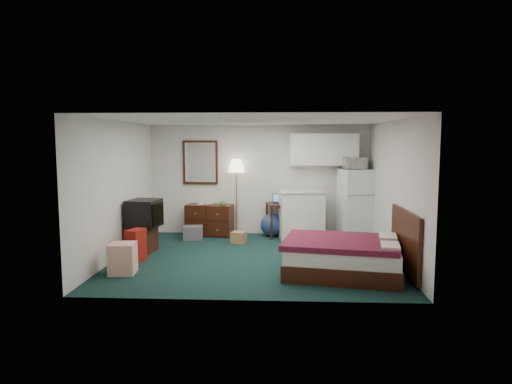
# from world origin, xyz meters

# --- Properties ---
(floor) EXTENTS (5.00, 4.50, 0.01)m
(floor) POSITION_xyz_m (0.00, 0.00, 0.00)
(floor) COLOR black
(floor) RESTS_ON ground
(ceiling) EXTENTS (5.00, 4.50, 0.01)m
(ceiling) POSITION_xyz_m (0.00, 0.00, 2.50)
(ceiling) COLOR silver
(ceiling) RESTS_ON walls
(walls) EXTENTS (5.01, 4.51, 2.50)m
(walls) POSITION_xyz_m (0.00, 0.00, 1.25)
(walls) COLOR silver
(walls) RESTS_ON floor
(mirror) EXTENTS (0.80, 0.06, 1.00)m
(mirror) POSITION_xyz_m (-1.35, 2.22, 1.65)
(mirror) COLOR white
(mirror) RESTS_ON walls
(upper_cabinets) EXTENTS (1.50, 0.35, 0.70)m
(upper_cabinets) POSITION_xyz_m (1.45, 2.08, 1.95)
(upper_cabinets) COLOR white
(upper_cabinets) RESTS_ON walls
(headboard) EXTENTS (0.06, 1.56, 1.00)m
(headboard) POSITION_xyz_m (2.46, -0.98, 0.55)
(headboard) COLOR black
(headboard) RESTS_ON walls
(dresser) EXTENTS (1.10, 0.63, 0.70)m
(dresser) POSITION_xyz_m (-1.11, 1.98, 0.35)
(dresser) COLOR black
(dresser) RESTS_ON floor
(floor_lamp) EXTENTS (0.47, 0.47, 1.73)m
(floor_lamp) POSITION_xyz_m (-0.51, 2.05, 0.86)
(floor_lamp) COLOR #D4984C
(floor_lamp) RESTS_ON floor
(desk) EXTENTS (0.71, 0.71, 0.75)m
(desk) POSITION_xyz_m (0.50, 1.93, 0.38)
(desk) COLOR black
(desk) RESTS_ON floor
(exercise_ball) EXTENTS (0.63, 0.63, 0.52)m
(exercise_ball) POSITION_xyz_m (0.30, 1.96, 0.26)
(exercise_ball) COLOR navy
(exercise_ball) RESTS_ON floor
(kitchen_counter) EXTENTS (1.03, 0.84, 1.03)m
(kitchen_counter) POSITION_xyz_m (0.94, 1.80, 0.51)
(kitchen_counter) COLOR white
(kitchen_counter) RESTS_ON floor
(fridge) EXTENTS (0.76, 0.76, 1.52)m
(fridge) POSITION_xyz_m (2.13, 1.88, 0.76)
(fridge) COLOR white
(fridge) RESTS_ON floor
(bed) EXTENTS (1.99, 1.67, 0.57)m
(bed) POSITION_xyz_m (1.48, -0.98, 0.28)
(bed) COLOR #491324
(bed) RESTS_ON floor
(tv_stand) EXTENTS (0.55, 0.59, 0.49)m
(tv_stand) POSITION_xyz_m (-2.21, 0.37, 0.25)
(tv_stand) COLOR black
(tv_stand) RESTS_ON floor
(suitcase) EXTENTS (0.32, 0.41, 0.58)m
(suitcase) POSITION_xyz_m (-2.07, -0.35, 0.29)
(suitcase) COLOR maroon
(suitcase) RESTS_ON floor
(retail_box) EXTENTS (0.44, 0.44, 0.50)m
(retail_box) POSITION_xyz_m (-2.06, -1.10, 0.25)
(retail_box) COLOR white
(retail_box) RESTS_ON floor
(file_bin) EXTENTS (0.47, 0.39, 0.29)m
(file_bin) POSITION_xyz_m (-1.42, 1.52, 0.15)
(file_bin) COLOR #5C5C64
(file_bin) RESTS_ON floor
(cardboard_box_a) EXTENTS (0.34, 0.32, 0.24)m
(cardboard_box_a) POSITION_xyz_m (-0.39, 1.22, 0.12)
(cardboard_box_a) COLOR olive
(cardboard_box_a) RESTS_ON floor
(cardboard_box_b) EXTENTS (0.29, 0.32, 0.27)m
(cardboard_box_b) POSITION_xyz_m (0.87, 1.34, 0.13)
(cardboard_box_b) COLOR olive
(cardboard_box_b) RESTS_ON floor
(laptop) EXTENTS (0.30, 0.25, 0.20)m
(laptop) POSITION_xyz_m (0.46, 1.95, 0.85)
(laptop) COLOR black
(laptop) RESTS_ON desk
(crt_tv) EXTENTS (0.66, 0.69, 0.52)m
(crt_tv) POSITION_xyz_m (-2.13, 0.37, 0.76)
(crt_tv) COLOR black
(crt_tv) RESTS_ON tv_stand
(microwave) EXTENTS (0.53, 0.36, 0.33)m
(microwave) POSITION_xyz_m (2.10, 1.86, 1.69)
(microwave) COLOR white
(microwave) RESTS_ON fridge
(book_a) EXTENTS (0.15, 0.03, 0.21)m
(book_a) POSITION_xyz_m (-1.39, 2.01, 0.81)
(book_a) COLOR olive
(book_a) RESTS_ON dresser
(book_b) EXTENTS (0.18, 0.04, 0.24)m
(book_b) POSITION_xyz_m (-1.22, 2.08, 0.82)
(book_b) COLOR olive
(book_b) RESTS_ON dresser
(mug) EXTENTS (0.15, 0.14, 0.13)m
(mug) POSITION_xyz_m (-0.79, 1.83, 0.77)
(mug) COLOR #5C964B
(mug) RESTS_ON dresser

